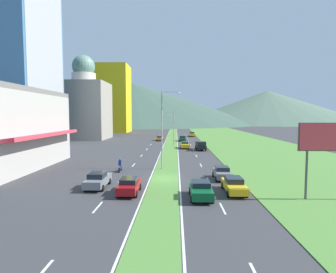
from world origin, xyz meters
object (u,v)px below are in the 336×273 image
car_4 (234,185)px  street_lamp_mid (172,126)px  motorcycle_rider (120,166)px  billboard_roadside (327,141)px  street_lamp_near (164,125)px  car_5 (182,138)px  pickup_truck_0 (201,146)px  car_6 (129,185)px  car_0 (222,173)px  car_1 (192,134)px  car_8 (201,190)px  car_7 (160,138)px  car_3 (98,180)px  car_2 (185,145)px

car_4 → street_lamp_mid: bearing=-170.9°
motorcycle_rider → billboard_roadside: bearing=-119.9°
billboard_roadside → motorcycle_rider: billboard_roadside is taller
street_lamp_near → car_5: 43.03m
pickup_truck_0 → car_4: bearing=0.5°
car_6 → street_lamp_near: bearing=-12.8°
motorcycle_rider → car_5: bearing=-11.9°
car_0 → motorcycle_rider: (-12.91, 4.06, -0.02)m
car_4 → motorcycle_rider: 16.37m
car_1 → car_6: (-10.19, -72.14, -0.03)m
street_lamp_near → billboard_roadside: 20.41m
street_lamp_near → car_8: street_lamp_near is taller
street_lamp_near → car_1: bearing=82.9°
car_5 → street_lamp_mid: bearing=-11.6°
car_6 → car_8: bearing=-101.2°
billboard_roadside → car_8: bearing=178.8°
street_lamp_mid → car_7: (-3.92, 14.56, -4.11)m
car_3 → car_6: 4.23m
car_1 → pickup_truck_0: pickup_truck_0 is taller
car_2 → motorcycle_rider: (-9.48, -26.72, -0.03)m
car_0 → car_4: car_4 is taller
car_5 → car_8: size_ratio=0.97×
billboard_roadside → car_6: size_ratio=1.56×
billboard_roadside → street_lamp_mid: bearing=108.3°
car_3 → car_4: size_ratio=0.99×
car_0 → pickup_truck_0: (-0.06, 27.45, 0.22)m
car_2 → car_5: (-0.12, 17.71, 0.01)m
car_8 → car_7: bearing=-172.9°
street_lamp_mid → motorcycle_rider: 31.83m
street_lamp_near → car_4: street_lamp_near is taller
street_lamp_mid → car_0: 35.73m
car_2 → car_8: size_ratio=1.08×
car_2 → car_3: bearing=-16.2°
car_6 → car_7: size_ratio=1.03×
car_0 → car_8: car_8 is taller
street_lamp_near → street_lamp_mid: 29.02m
car_3 → car_6: car_3 is taller
street_lamp_mid → billboard_roadside: street_lamp_mid is taller
motorcycle_rider → car_1: bearing=-12.0°
car_8 → car_2: bearing=-179.6°
street_lamp_near → car_7: 43.98m
street_lamp_near → car_2: bearing=81.4°
car_8 → car_3: bearing=-108.4°
street_lamp_mid → car_3: size_ratio=1.77×
car_0 → car_6: 11.77m
car_0 → car_2: bearing=-173.6°
car_3 → car_7: car_3 is taller
street_lamp_mid → car_7: 15.63m
car_1 → car_2: bearing=-6.0°
car_4 → pickup_truck_0: size_ratio=0.89×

